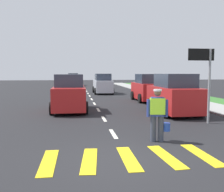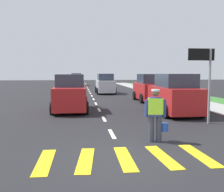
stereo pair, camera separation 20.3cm
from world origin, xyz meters
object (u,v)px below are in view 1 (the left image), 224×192
at_px(car_parked_curbside, 174,95).
at_px(car_outgoing_far, 103,84).
at_px(car_oncoming_lead, 69,94).
at_px(road_worker, 158,113).
at_px(lane_direction_sign, 204,68).
at_px(car_oncoming_third, 73,80).
at_px(car_parked_far, 148,89).

height_order(car_parked_curbside, car_outgoing_far, car_parked_curbside).
xyz_separation_m(car_outgoing_far, car_oncoming_lead, (-3.21, -11.94, 0.01)).
height_order(road_worker, lane_direction_sign, lane_direction_sign).
bearing_deg(car_oncoming_third, car_outgoing_far, -79.22).
bearing_deg(car_outgoing_far, car_oncoming_third, 100.78).
xyz_separation_m(road_worker, lane_direction_sign, (2.88, 2.55, 1.48)).
distance_m(road_worker, car_parked_far, 11.62).
bearing_deg(car_parked_far, car_oncoming_third, 103.41).
height_order(road_worker, car_oncoming_third, car_oncoming_third).
distance_m(car_outgoing_far, car_oncoming_lead, 12.36).
relative_size(car_parked_curbside, car_oncoming_third, 0.94).
xyz_separation_m(road_worker, car_parked_far, (2.92, 11.25, 0.04)).
bearing_deg(car_oncoming_third, car_parked_curbside, -79.70).
relative_size(car_oncoming_lead, car_oncoming_third, 0.93).
distance_m(car_outgoing_far, car_oncoming_third, 16.91).
bearing_deg(car_parked_curbside, car_outgoing_far, 99.72).
relative_size(car_outgoing_far, car_oncoming_lead, 1.03).
distance_m(car_oncoming_lead, car_oncoming_third, 28.55).
height_order(car_oncoming_lead, car_oncoming_third, car_oncoming_lead).
bearing_deg(lane_direction_sign, car_parked_curbside, 95.13).
height_order(road_worker, car_oncoming_lead, car_oncoming_lead).
xyz_separation_m(lane_direction_sign, car_parked_far, (0.05, 8.70, -1.44)).
distance_m(lane_direction_sign, car_parked_far, 8.82).
distance_m(car_outgoing_far, car_parked_far, 8.12).
height_order(road_worker, car_outgoing_far, car_outgoing_far).
xyz_separation_m(road_worker, car_parked_curbside, (2.63, 5.25, 0.06)).
xyz_separation_m(car_oncoming_lead, car_oncoming_third, (0.05, 28.55, -0.01)).
relative_size(car_outgoing_far, car_oncoming_third, 0.96).
bearing_deg(car_outgoing_far, car_parked_far, -71.10).
bearing_deg(lane_direction_sign, car_outgoing_far, 98.97).
bearing_deg(car_oncoming_lead, car_parked_curbside, -17.41).
bearing_deg(car_oncoming_lead, car_parked_far, 36.08).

